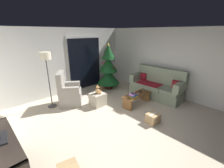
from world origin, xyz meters
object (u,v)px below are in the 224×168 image
(media_shelf, at_px, (5,165))
(armchair, at_px, (69,93))
(teddy_bear_honey, at_px, (98,90))
(cardboard_box_taped_mid_floor, at_px, (153,118))
(cell_phone, at_px, (132,94))
(ottoman, at_px, (98,99))
(coffee_table, at_px, (137,98))
(remote_black, at_px, (140,91))
(book_stack, at_px, (133,96))
(floor_lamp, at_px, (46,61))
(couch, at_px, (157,86))
(remote_silver, at_px, (136,94))
(christmas_tree, at_px, (108,69))
(teddy_bear_chestnut_by_tree, at_px, (101,90))

(media_shelf, bearing_deg, armchair, 41.82)
(teddy_bear_honey, distance_m, cardboard_box_taped_mid_floor, 1.93)
(cell_phone, relative_size, ottoman, 0.33)
(coffee_table, relative_size, remote_black, 7.05)
(armchair, relative_size, cardboard_box_taped_mid_floor, 3.20)
(cardboard_box_taped_mid_floor, bearing_deg, media_shelf, 168.50)
(coffee_table, height_order, book_stack, book_stack)
(media_shelf, bearing_deg, floor_lamp, 52.84)
(couch, distance_m, remote_silver, 1.14)
(ottoman, bearing_deg, christmas_tree, 35.35)
(ottoman, height_order, teddy_bear_chestnut_by_tree, ottoman)
(couch, bearing_deg, cell_phone, 178.82)
(couch, relative_size, armchair, 1.74)
(christmas_tree, height_order, floor_lamp, christmas_tree)
(floor_lamp, bearing_deg, remote_black, -36.46)
(floor_lamp, distance_m, cardboard_box_taped_mid_floor, 3.50)
(teddy_bear_honey, bearing_deg, couch, -24.70)
(book_stack, height_order, cardboard_box_taped_mid_floor, book_stack)
(book_stack, height_order, cell_phone, cell_phone)
(armchair, xyz_separation_m, cardboard_box_taped_mid_floor, (1.09, -2.56, -0.27))
(floor_lamp, bearing_deg, coffee_table, -40.68)
(christmas_tree, relative_size, ottoman, 4.40)
(armchair, distance_m, floor_lamp, 1.24)
(coffee_table, distance_m, armchair, 2.29)
(couch, height_order, book_stack, couch)
(teddy_bear_chestnut_by_tree, bearing_deg, coffee_table, -83.31)
(ottoman, bearing_deg, remote_silver, -43.73)
(book_stack, bearing_deg, ottoman, 125.99)
(couch, height_order, remote_silver, couch)
(remote_black, bearing_deg, couch, 19.60)
(cell_phone, height_order, cardboard_box_taped_mid_floor, cell_phone)
(christmas_tree, bearing_deg, teddy_bear_chestnut_by_tree, -160.09)
(floor_lamp, distance_m, media_shelf, 2.91)
(cell_phone, bearing_deg, cardboard_box_taped_mid_floor, -73.05)
(couch, bearing_deg, media_shelf, -177.28)
(coffee_table, distance_m, cardboard_box_taped_mid_floor, 1.11)
(remote_black, distance_m, media_shelf, 4.04)
(armchair, bearing_deg, couch, -31.60)
(remote_silver, distance_m, armchair, 2.26)
(cardboard_box_taped_mid_floor, bearing_deg, remote_black, 51.81)
(remote_silver, bearing_deg, floor_lamp, 66.76)
(cell_phone, bearing_deg, teddy_bear_honey, 156.68)
(cell_phone, relative_size, cardboard_box_taped_mid_floor, 0.41)
(coffee_table, height_order, remote_silver, remote_silver)
(couch, xyz_separation_m, armchair, (-2.72, 1.67, 0.00))
(coffee_table, distance_m, teddy_bear_honey, 1.33)
(christmas_tree, bearing_deg, teddy_bear_honey, -144.29)
(cardboard_box_taped_mid_floor, bearing_deg, couch, 28.50)
(couch, bearing_deg, cardboard_box_taped_mid_floor, -151.50)
(armchair, xyz_separation_m, floor_lamp, (-0.51, 0.24, 1.10))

